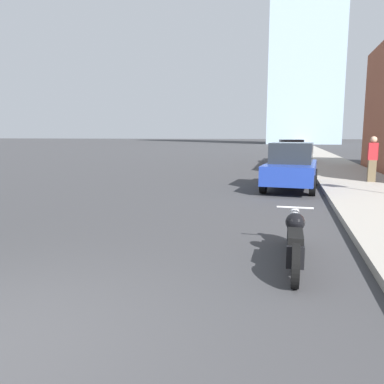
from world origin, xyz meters
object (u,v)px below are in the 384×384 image
parked_car_blue (291,166)px  parked_car_red (291,151)px  pedestrian (373,158)px  motorcycle (295,240)px

parked_car_blue → parked_car_red: size_ratio=1.02×
parked_car_red → pedestrian: size_ratio=2.42×
parked_car_red → parked_car_blue: bearing=-95.3°
motorcycle → pedestrian: (3.08, 10.15, 0.71)m
motorcycle → parked_car_blue: size_ratio=0.57×
motorcycle → pedestrian: bearing=73.4°
motorcycle → parked_car_red: parked_car_red is taller
pedestrian → parked_car_red: bearing=105.0°
parked_car_blue → pedestrian: size_ratio=2.47×
parked_car_blue → parked_car_red: (0.06, 13.18, 0.00)m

